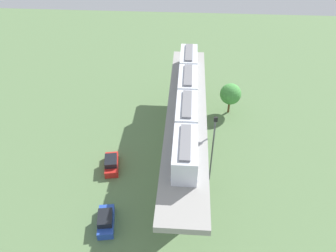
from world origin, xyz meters
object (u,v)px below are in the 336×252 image
(tree_near_viaduct, at_px, (231,94))
(signal_post, at_px, (213,147))
(parked_car_blue, at_px, (106,221))
(parked_car_red, at_px, (112,164))
(train, at_px, (187,99))

(tree_near_viaduct, height_order, signal_post, signal_post)
(parked_car_blue, height_order, parked_car_red, same)
(parked_car_blue, distance_m, parked_car_red, 9.38)
(parked_car_blue, relative_size, tree_near_viaduct, 0.82)
(tree_near_viaduct, relative_size, signal_post, 0.52)
(parked_car_red, relative_size, tree_near_viaduct, 0.83)
(train, distance_m, parked_car_red, 13.79)
(train, relative_size, parked_car_red, 6.16)
(train, bearing_deg, parked_car_blue, 56.38)
(tree_near_viaduct, bearing_deg, signal_post, 76.75)
(tree_near_viaduct, bearing_deg, train, 55.91)
(parked_car_red, bearing_deg, train, -168.75)
(parked_car_red, distance_m, tree_near_viaduct, 22.65)
(train, xyz_separation_m, parked_car_blue, (8.83, 13.28, -8.54))
(train, height_order, parked_car_red, train)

